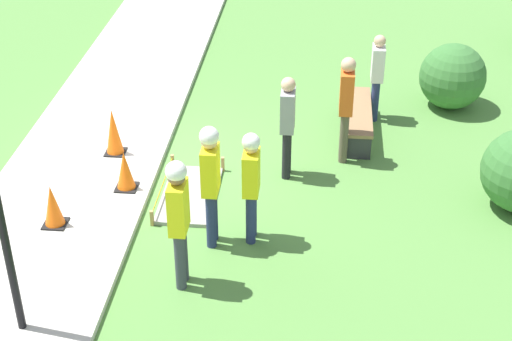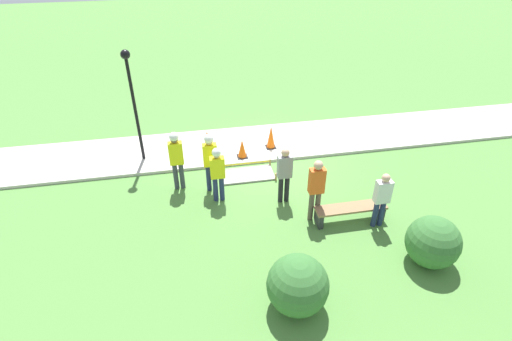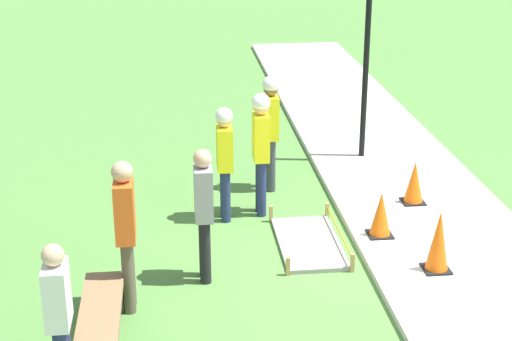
{
  "view_description": "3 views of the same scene",
  "coord_description": "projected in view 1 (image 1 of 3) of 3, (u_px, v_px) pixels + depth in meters",
  "views": [
    {
      "loc": [
        11.09,
        2.64,
        6.72
      ],
      "look_at": [
        1.43,
        1.73,
        0.85
      ],
      "focal_mm": 55.0,
      "sensor_mm": 36.0,
      "label": 1
    },
    {
      "loc": [
        2.6,
        10.95,
        7.09
      ],
      "look_at": [
        0.88,
        1.94,
        1.04
      ],
      "focal_mm": 28.0,
      "sensor_mm": 36.0,
      "label": 2
    },
    {
      "loc": [
        -8.71,
        2.46,
        4.83
      ],
      "look_at": [
        1.01,
        1.36,
        1.1
      ],
      "focal_mm": 55.0,
      "sensor_mm": 36.0,
      "label": 3
    }
  ],
  "objects": [
    {
      "name": "sidewalk",
      "position": [
        88.0,
        159.0,
        13.21
      ],
      "size": [
        28.0,
        2.53,
        0.1
      ],
      "color": "#BCB7AD",
      "rests_on": "ground_plane"
    },
    {
      "name": "worker_supervisor",
      "position": [
        251.0,
        178.0,
        10.83
      ],
      "size": [
        0.4,
        0.25,
        1.72
      ],
      "color": "navy",
      "rests_on": "ground_plane"
    },
    {
      "name": "traffic_cone_far_patch",
      "position": [
        125.0,
        171.0,
        12.17
      ],
      "size": [
        0.34,
        0.34,
        0.64
      ],
      "color": "black",
      "rests_on": "sidewalk"
    },
    {
      "name": "ground_plane",
      "position": [
        162.0,
        165.0,
        13.14
      ],
      "size": [
        60.0,
        60.0,
        0.0
      ],
      "primitive_type": "plane",
      "color": "#51843D"
    },
    {
      "name": "wet_concrete_patch",
      "position": [
        190.0,
        195.0,
        12.29
      ],
      "size": [
        1.7,
        0.89,
        0.25
      ],
      "color": "gray",
      "rests_on": "ground_plane"
    },
    {
      "name": "park_bench",
      "position": [
        359.0,
        117.0,
        13.91
      ],
      "size": [
        1.92,
        0.44,
        0.48
      ],
      "color": "#2D2D33",
      "rests_on": "ground_plane"
    },
    {
      "name": "worker_assistant",
      "position": [
        210.0,
        175.0,
        10.69
      ],
      "size": [
        0.4,
        0.27,
        1.87
      ],
      "color": "navy",
      "rests_on": "ground_plane"
    },
    {
      "name": "traffic_cone_sidewalk_edge",
      "position": [
        53.0,
        206.0,
        11.32
      ],
      "size": [
        0.34,
        0.34,
        0.66
      ],
      "color": "black",
      "rests_on": "sidewalk"
    },
    {
      "name": "traffic_cone_near_patch",
      "position": [
        113.0,
        132.0,
        13.08
      ],
      "size": [
        0.34,
        0.34,
        0.82
      ],
      "color": "black",
      "rests_on": "sidewalk"
    },
    {
      "name": "bystander_in_white_shirt",
      "position": [
        287.0,
        121.0,
        12.36
      ],
      "size": [
        0.4,
        0.23,
        1.74
      ],
      "color": "black",
      "rests_on": "ground_plane"
    },
    {
      "name": "bystander_in_gray_shirt",
      "position": [
        377.0,
        73.0,
        14.13
      ],
      "size": [
        0.4,
        0.22,
        1.63
      ],
      "color": "navy",
      "rests_on": "ground_plane"
    },
    {
      "name": "bystander_in_orange_shirt",
      "position": [
        346.0,
        103.0,
        12.77
      ],
      "size": [
        0.4,
        0.24,
        1.85
      ],
      "color": "brown",
      "rests_on": "ground_plane"
    },
    {
      "name": "worker_trainee",
      "position": [
        178.0,
        212.0,
        9.9
      ],
      "size": [
        0.4,
        0.27,
        1.88
      ],
      "color": "#383D47",
      "rests_on": "ground_plane"
    },
    {
      "name": "shrub_rounded_near",
      "position": [
        453.0,
        76.0,
        14.71
      ],
      "size": [
        1.25,
        1.25,
        1.25
      ],
      "color": "#387033",
      "rests_on": "ground_plane"
    }
  ]
}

